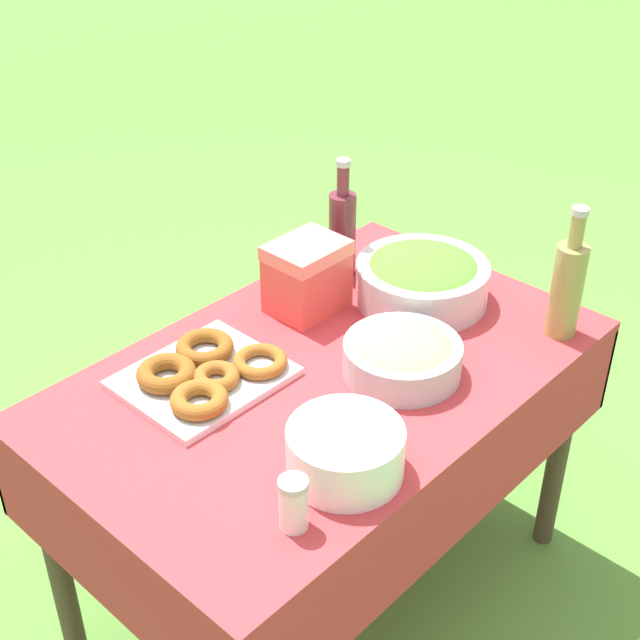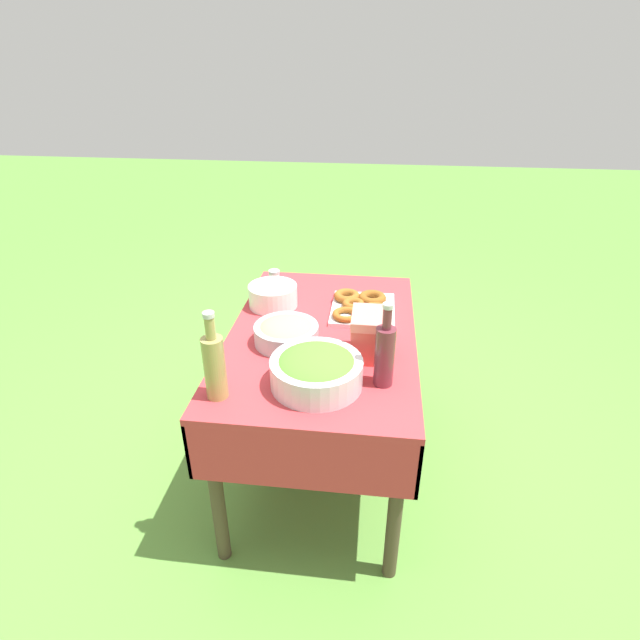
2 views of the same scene
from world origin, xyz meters
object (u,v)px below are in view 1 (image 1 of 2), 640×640
(plate_stack, at_px, (345,452))
(olive_oil_bottle, at_px, (567,286))
(pasta_bowl, at_px, (402,355))
(salad_bowl, at_px, (422,278))
(cooler_box, at_px, (307,276))
(donut_platter, at_px, (204,374))
(wine_bottle, at_px, (342,230))

(plate_stack, xyz_separation_m, olive_oil_bottle, (-0.66, 0.05, 0.07))
(pasta_bowl, relative_size, olive_oil_bottle, 0.81)
(salad_bowl, bearing_deg, cooler_box, -38.94)
(donut_platter, xyz_separation_m, wine_bottle, (-0.52, -0.10, 0.09))
(donut_platter, bearing_deg, pasta_bowl, 137.78)
(donut_platter, bearing_deg, olive_oil_bottle, 146.62)
(salad_bowl, height_order, wine_bottle, wine_bottle)
(plate_stack, height_order, wine_bottle, wine_bottle)
(salad_bowl, relative_size, cooler_box, 1.82)
(salad_bowl, relative_size, olive_oil_bottle, 1.01)
(donut_platter, height_order, olive_oil_bottle, olive_oil_bottle)
(salad_bowl, xyz_separation_m, donut_platter, (0.56, -0.12, -0.04))
(donut_platter, xyz_separation_m, olive_oil_bottle, (-0.66, 0.43, 0.10))
(donut_platter, relative_size, plate_stack, 1.51)
(plate_stack, height_order, cooler_box, cooler_box)
(salad_bowl, relative_size, donut_platter, 0.96)
(salad_bowl, bearing_deg, pasta_bowl, 29.84)
(plate_stack, bearing_deg, olive_oil_bottle, 175.88)
(wine_bottle, bearing_deg, pasta_bowl, 58.56)
(salad_bowl, distance_m, pasta_bowl, 0.30)
(salad_bowl, height_order, donut_platter, salad_bowl)
(wine_bottle, height_order, cooler_box, wine_bottle)
(pasta_bowl, height_order, plate_stack, plate_stack)
(olive_oil_bottle, relative_size, cooler_box, 1.79)
(olive_oil_bottle, bearing_deg, cooler_box, -57.09)
(olive_oil_bottle, xyz_separation_m, cooler_box, (0.31, -0.48, -0.03))
(olive_oil_bottle, bearing_deg, salad_bowl, -72.03)
(olive_oil_bottle, distance_m, cooler_box, 0.57)
(olive_oil_bottle, relative_size, wine_bottle, 1.02)
(cooler_box, bearing_deg, donut_platter, 7.25)
(plate_stack, distance_m, olive_oil_bottle, 0.67)
(salad_bowl, distance_m, plate_stack, 0.62)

